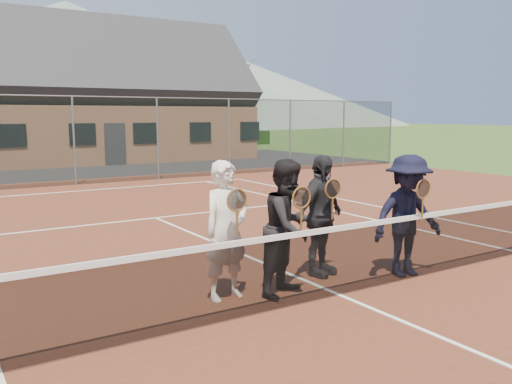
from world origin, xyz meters
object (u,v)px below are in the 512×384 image
Objects in this scene: player_a at (226,230)px; player_b at (289,227)px; tennis_net at (340,257)px; player_d at (407,216)px; player_c at (320,216)px; clubhouse at (98,84)px.

player_b is at bearing -17.56° from player_a.
tennis_net is at bearing -28.37° from player_a.
player_a is at bearing 162.44° from player_b.
tennis_net is 0.78m from player_b.
player_d is (1.94, -0.29, -0.00)m from player_b.
player_c is (0.87, 0.42, 0.00)m from player_b.
clubhouse is at bearing 80.54° from tennis_net.
clubhouse is at bearing 83.84° from player_d.
clubhouse is at bearing 77.15° from player_a.
player_a is 1.00× the size of player_b.
clubhouse is 24.17m from player_b.
player_d is (1.06, -0.71, -0.00)m from player_c.
player_a and player_c have the same top height.
tennis_net is 1.54m from player_a.
player_a and player_b have the same top height.
player_c is 1.28m from player_d.
player_d is (-2.57, -23.83, -3.07)m from clubhouse.
clubhouse is 8.67× the size of player_a.
player_a is at bearing 168.77° from player_d.
clubhouse is 8.67× the size of player_b.
player_b is at bearing -154.52° from player_c.
player_a reaches higher than tennis_net.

